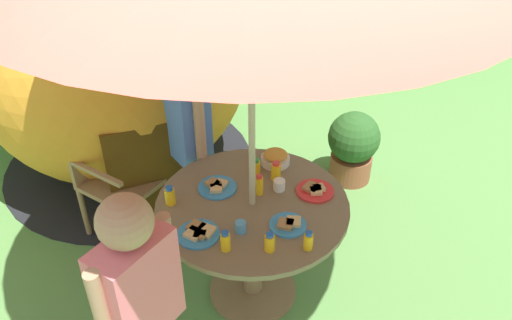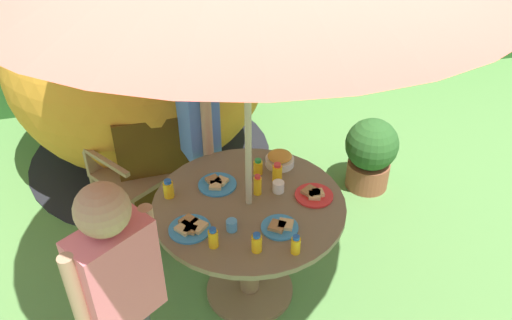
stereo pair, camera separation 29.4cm
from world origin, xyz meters
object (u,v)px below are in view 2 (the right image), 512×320
at_px(juice_bottle_center_back, 257,243).
at_px(cup_near, 278,187).
at_px(child_in_pink_shirt, 117,275).
at_px(plate_front_edge, 190,228).
at_px(juice_bottle_far_left, 258,185).
at_px(plate_near_right, 314,195).
at_px(potted_plant, 371,152).
at_px(dome_tent, 140,62).
at_px(wooden_chair, 126,158).
at_px(juice_bottle_near_left, 296,245).
at_px(garden_table, 249,228).
at_px(child_in_blue_shirt, 195,116).
at_px(cup_far, 232,225).
at_px(plate_far_right, 280,227).
at_px(plate_mid_right, 217,184).
at_px(juice_bottle_center_front, 213,238).
at_px(juice_bottle_mid_left, 168,189).
at_px(juice_bottle_back_edge, 258,167).
at_px(juice_bottle_spot_a, 277,173).
at_px(snack_bowl, 280,159).

relative_size(juice_bottle_center_back, cup_near, 1.63).
bearing_deg(juice_bottle_center_back, child_in_pink_shirt, -169.92).
height_order(plate_front_edge, juice_bottle_far_left, juice_bottle_far_left).
bearing_deg(plate_near_right, potted_plant, 46.88).
bearing_deg(plate_near_right, dome_tent, 115.26).
xyz_separation_m(wooden_chair, plate_near_right, (1.05, -0.99, 0.23)).
distance_m(child_in_pink_shirt, juice_bottle_near_left, 0.87).
height_order(juice_bottle_center_back, cup_near, juice_bottle_center_back).
relative_size(plate_near_right, juice_bottle_far_left, 1.70).
distance_m(garden_table, child_in_blue_shirt, 0.86).
bearing_deg(cup_far, garden_table, 54.04).
bearing_deg(plate_far_right, plate_near_right, 38.31).
height_order(plate_mid_right, juice_bottle_center_front, juice_bottle_center_front).
bearing_deg(child_in_blue_shirt, potted_plant, 80.19).
distance_m(plate_mid_right, cup_far, 0.40).
height_order(potted_plant, juice_bottle_center_front, juice_bottle_center_front).
height_order(child_in_pink_shirt, juice_bottle_mid_left, child_in_pink_shirt).
xyz_separation_m(plate_mid_right, juice_bottle_back_edge, (0.27, 0.05, 0.04)).
relative_size(juice_bottle_center_back, juice_bottle_back_edge, 1.08).
distance_m(child_in_blue_shirt, plate_near_right, 0.99).
distance_m(juice_bottle_far_left, juice_bottle_spot_a, 0.17).
xyz_separation_m(child_in_pink_shirt, cup_far, (0.59, 0.30, -0.11)).
bearing_deg(juice_bottle_near_left, juice_bottle_far_left, 97.37).
distance_m(garden_table, plate_mid_right, 0.32).
xyz_separation_m(plate_front_edge, cup_near, (0.55, 0.19, 0.02)).
distance_m(child_in_pink_shirt, juice_bottle_center_front, 0.52).
xyz_separation_m(juice_bottle_near_left, cup_near, (0.06, 0.50, -0.02)).
bearing_deg(garden_table, child_in_blue_shirt, 103.23).
bearing_deg(wooden_chair, juice_bottle_center_back, -100.18).
xyz_separation_m(plate_front_edge, plate_far_right, (0.47, -0.11, -0.00)).
bearing_deg(child_in_blue_shirt, juice_bottle_near_left, 1.40).
distance_m(juice_bottle_back_edge, cup_far, 0.52).
xyz_separation_m(juice_bottle_center_back, cup_far, (-0.09, 0.18, -0.02)).
relative_size(plate_front_edge, cup_near, 3.29).
bearing_deg(wooden_chair, cup_far, -100.41).
xyz_separation_m(potted_plant, plate_near_right, (-0.83, -0.88, 0.43)).
distance_m(child_in_pink_shirt, plate_front_edge, 0.53).
bearing_deg(juice_bottle_mid_left, dome_tent, 91.35).
height_order(plate_far_right, juice_bottle_spot_a, juice_bottle_spot_a).
distance_m(garden_table, juice_bottle_near_left, 0.52).
height_order(snack_bowl, juice_bottle_center_front, juice_bottle_center_front).
bearing_deg(plate_mid_right, juice_bottle_far_left, -32.46).
relative_size(dome_tent, juice_bottle_spot_a, 18.05).
bearing_deg(cup_near, wooden_chair, 133.92).
xyz_separation_m(plate_near_right, juice_bottle_mid_left, (-0.81, 0.21, 0.04)).
xyz_separation_m(snack_bowl, plate_far_right, (-0.16, -0.56, -0.03)).
xyz_separation_m(juice_bottle_far_left, juice_bottle_center_front, (-0.33, -0.36, -0.01)).
bearing_deg(plate_far_right, juice_bottle_center_back, -142.02).
bearing_deg(plate_mid_right, juice_bottle_center_front, -103.04).
distance_m(juice_bottle_mid_left, cup_far, 0.47).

